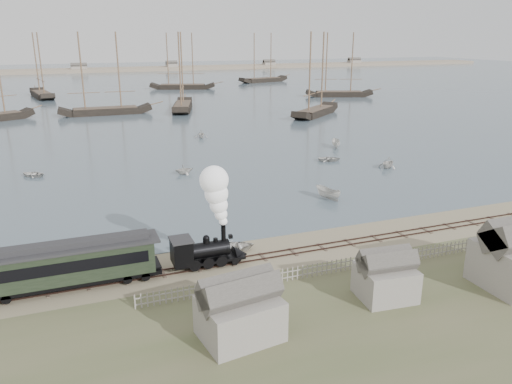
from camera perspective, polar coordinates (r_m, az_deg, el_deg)
name	(u,v)px	position (r m, az deg, el deg)	size (l,w,h in m)	color
ground	(294,243)	(48.44, 4.34, -5.79)	(600.00, 600.00, 0.00)	gray
harbor_water	(114,85)	(211.87, -15.93, 11.71)	(600.00, 336.00, 0.06)	#435560
rail_track	(303,250)	(46.78, 5.39, -6.64)	(120.00, 1.80, 0.16)	#33201C
picket_fence_west	(257,287)	(40.32, 0.10, -10.80)	(19.00, 0.10, 1.20)	gray
picket_fence_east	(452,254)	(49.37, 21.53, -6.58)	(15.00, 0.10, 1.20)	gray
shed_left	(240,337)	(34.46, -1.83, -16.21)	(5.00, 4.00, 4.10)	gray
shed_mid	(384,297)	(40.10, 14.44, -11.58)	(4.00, 3.50, 3.60)	gray
far_spit	(99,72)	(291.40, -17.52, 12.99)	(500.00, 20.00, 1.80)	tan
locomotive	(216,223)	(42.48, -4.63, -3.52)	(6.78, 2.53, 8.45)	black
passenger_coach	(67,264)	(41.75, -20.84, -7.65)	(14.29, 2.76, 3.47)	black
beached_dinghy	(233,247)	(46.38, -2.60, -6.29)	(4.03, 2.88, 0.83)	beige
rowboat_1	(184,169)	(72.07, -8.22, 2.58)	(2.66, 2.30, 1.40)	beige
rowboat_2	(328,193)	(61.07, 8.20, -0.14)	(3.72, 1.40, 1.44)	beige
rowboat_3	(329,159)	(79.76, 8.39, 3.78)	(3.53, 2.52, 0.73)	beige
rowboat_4	(388,163)	(77.21, 14.84, 3.27)	(3.15, 2.72, 1.66)	beige
rowboat_5	(336,144)	(89.63, 9.11, 5.48)	(3.59, 1.35, 1.39)	beige
rowboat_6	(32,174)	(77.07, -24.22, 1.90)	(3.35, 2.39, 0.69)	beige
rowboat_7	(201,134)	(97.58, -6.29, 6.61)	(2.89, 2.49, 1.52)	beige
schooner_2	(102,74)	(130.86, -17.16, 12.81)	(22.50, 5.19, 20.00)	black
schooner_3	(181,71)	(134.41, -8.56, 13.48)	(20.86, 4.81, 20.00)	black
schooner_4	(317,74)	(124.58, 6.97, 13.23)	(20.49, 4.73, 20.00)	black
schooner_5	(340,65)	(165.11, 9.63, 14.15)	(21.14, 4.88, 20.00)	black
schooner_7	(38,65)	(174.55, -23.63, 13.14)	(21.48, 4.96, 20.00)	black
schooner_8	(181,61)	(188.47, -8.53, 14.59)	(23.47, 5.42, 20.00)	black
schooner_9	(263,58)	(214.76, 0.86, 15.11)	(22.46, 5.18, 20.00)	black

